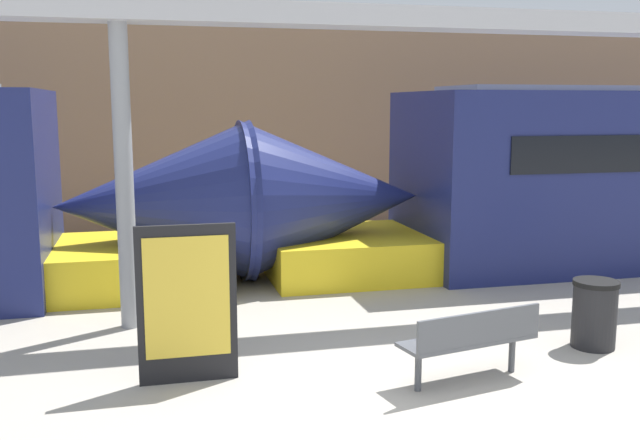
{
  "coord_description": "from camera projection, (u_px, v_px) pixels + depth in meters",
  "views": [
    {
      "loc": [
        -2.58,
        -5.58,
        2.88
      ],
      "look_at": [
        -0.4,
        3.26,
        1.4
      ],
      "focal_mm": 40.0,
      "sensor_mm": 36.0,
      "label": 1
    }
  ],
  "objects": [
    {
      "name": "ground_plane",
      "position": [
        450.0,
        428.0,
        6.41
      ],
      "size": [
        60.0,
        60.0,
        0.0
      ],
      "primitive_type": "plane",
      "color": "#A8A093"
    },
    {
      "name": "station_wall",
      "position": [
        256.0,
        121.0,
        16.85
      ],
      "size": [
        56.0,
        0.2,
        5.0
      ],
      "primitive_type": "cube",
      "color": "#937051",
      "rests_on": "ground_plane"
    },
    {
      "name": "bench_near",
      "position": [
        472.0,
        337.0,
        7.36
      ],
      "size": [
        1.57,
        0.74,
        0.8
      ],
      "rotation": [
        0.0,
        0.0,
        0.2
      ],
      "color": "#4C4F54",
      "rests_on": "ground_plane"
    },
    {
      "name": "trash_bin",
      "position": [
        594.0,
        314.0,
        8.49
      ],
      "size": [
        0.54,
        0.54,
        0.82
      ],
      "color": "black",
      "rests_on": "ground_plane"
    },
    {
      "name": "poster_board",
      "position": [
        187.0,
        304.0,
        7.35
      ],
      "size": [
        1.02,
        0.07,
        1.67
      ],
      "color": "black",
      "rests_on": "ground_plane"
    },
    {
      "name": "support_column_near",
      "position": [
        124.0,
        179.0,
        9.03
      ],
      "size": [
        0.23,
        0.23,
        3.88
      ],
      "primitive_type": "cylinder",
      "color": "gray",
      "rests_on": "ground_plane"
    },
    {
      "name": "canopy_beam",
      "position": [
        117.0,
        10.0,
        8.7
      ],
      "size": [
        28.0,
        0.6,
        0.28
      ],
      "primitive_type": "cube",
      "color": "#B7B7BC",
      "rests_on": "support_column_near"
    }
  ]
}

